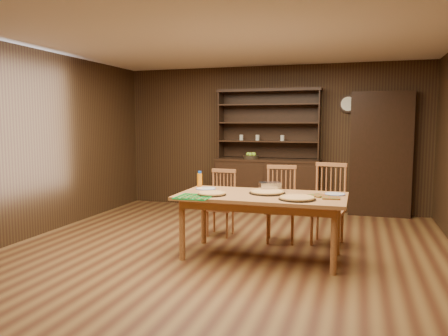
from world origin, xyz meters
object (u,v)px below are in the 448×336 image
(chair_center, at_px, (281,201))
(chair_right, at_px, (329,201))
(juice_bottle, at_px, (200,180))
(china_hutch, at_px, (267,178))
(dining_table, at_px, (261,201))
(chair_left, at_px, (222,200))

(chair_center, bearing_deg, chair_right, -0.92)
(chair_right, relative_size, juice_bottle, 4.98)
(china_hutch, xyz_separation_m, chair_center, (0.57, -1.88, -0.06))
(juice_bottle, bearing_deg, dining_table, -19.76)
(china_hutch, relative_size, chair_right, 2.06)
(chair_center, bearing_deg, dining_table, -104.08)
(china_hutch, distance_m, dining_table, 2.73)
(china_hutch, height_order, chair_right, china_hutch)
(china_hutch, height_order, chair_center, china_hutch)
(china_hutch, bearing_deg, chair_right, -56.55)
(dining_table, height_order, chair_left, chair_left)
(chair_left, bearing_deg, chair_right, 1.50)
(dining_table, bearing_deg, china_hutch, 100.13)
(chair_center, relative_size, chair_right, 0.96)
(dining_table, xyz_separation_m, chair_center, (0.09, 0.81, -0.14))
(chair_center, xyz_separation_m, juice_bottle, (-0.98, -0.49, 0.31))
(juice_bottle, bearing_deg, chair_left, 78.00)
(chair_right, bearing_deg, juice_bottle, -152.44)
(chair_right, height_order, juice_bottle, chair_right)
(chair_center, distance_m, juice_bottle, 1.14)
(dining_table, relative_size, chair_left, 2.09)
(chair_left, bearing_deg, juice_bottle, -100.09)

